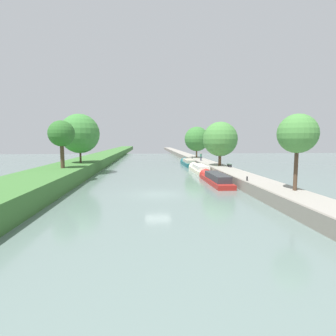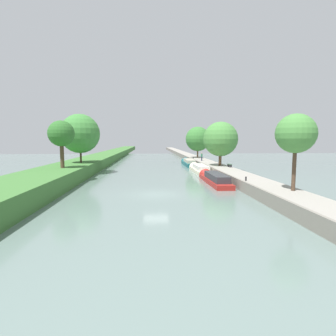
% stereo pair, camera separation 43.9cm
% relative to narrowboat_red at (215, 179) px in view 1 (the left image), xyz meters
% --- Properties ---
extents(ground_plane, '(160.00, 160.00, 0.00)m').
position_rel_narrowboat_red_xyz_m(ground_plane, '(-7.48, -6.78, -0.52)').
color(ground_plane, slate).
extents(left_grassy_bank, '(6.34, 260.00, 1.82)m').
position_rel_narrowboat_red_xyz_m(left_grassy_bank, '(-19.83, -6.78, 0.39)').
color(left_grassy_bank, '#3D7033').
rests_on(left_grassy_bank, ground_plane).
extents(right_towpath, '(3.32, 260.00, 1.11)m').
position_rel_narrowboat_red_xyz_m(right_towpath, '(3.36, -6.78, 0.04)').
color(right_towpath, gray).
rests_on(right_towpath, ground_plane).
extents(stone_quay, '(0.25, 260.00, 1.16)m').
position_rel_narrowboat_red_xyz_m(stone_quay, '(1.57, -6.78, 0.06)').
color(stone_quay, gray).
rests_on(stone_quay, ground_plane).
extents(narrowboat_red, '(2.00, 10.60, 2.00)m').
position_rel_narrowboat_red_xyz_m(narrowboat_red, '(0.00, 0.00, 0.00)').
color(narrowboat_red, maroon).
rests_on(narrowboat_red, ground_plane).
extents(narrowboat_cream, '(2.04, 10.49, 1.97)m').
position_rel_narrowboat_red_xyz_m(narrowboat_cream, '(0.26, 11.49, -0.01)').
color(narrowboat_cream, beige).
rests_on(narrowboat_cream, ground_plane).
extents(narrowboat_teal, '(2.00, 10.60, 1.93)m').
position_rel_narrowboat_red_xyz_m(narrowboat_teal, '(0.17, 23.51, 0.04)').
color(narrowboat_teal, '#195B60').
rests_on(narrowboat_teal, ground_plane).
extents(tree_rightbank_near, '(3.28, 3.28, 6.45)m').
position_rel_narrowboat_red_xyz_m(tree_rightbank_near, '(4.02, -11.38, 5.37)').
color(tree_rightbank_near, '#4C3828').
rests_on(tree_rightbank_near, right_towpath).
extents(tree_rightbank_midnear, '(5.74, 5.74, 7.31)m').
position_rel_narrowboat_red_xyz_m(tree_rightbank_midnear, '(3.68, 10.95, 5.03)').
color(tree_rightbank_midnear, brown).
rests_on(tree_rightbank_midnear, right_towpath).
extents(tree_rightbank_midfar, '(5.95, 5.95, 7.52)m').
position_rel_narrowboat_red_xyz_m(tree_rightbank_midfar, '(3.61, 31.65, 5.13)').
color(tree_rightbank_midfar, brown).
rests_on(tree_rightbank_midfar, right_towpath).
extents(tree_leftbank_downstream, '(3.28, 3.28, 6.03)m').
position_rel_narrowboat_red_xyz_m(tree_leftbank_downstream, '(-19.26, 1.91, 5.63)').
color(tree_leftbank_downstream, '#4C3828').
rests_on(tree_leftbank_downstream, left_grassy_bank).
extents(tree_leftbank_upstream, '(6.12, 6.12, 7.63)m').
position_rel_narrowboat_red_xyz_m(tree_leftbank_upstream, '(-18.98, 9.99, 5.87)').
color(tree_leftbank_upstream, '#4C3828').
rests_on(tree_leftbank_upstream, left_grassy_bank).
extents(person_walking, '(0.34, 0.34, 1.66)m').
position_rel_narrowboat_red_xyz_m(person_walking, '(2.67, 21.74, 1.46)').
color(person_walking, '#282D42').
rests_on(person_walking, right_towpath).
extents(mooring_bollard_near, '(0.16, 0.16, 0.45)m').
position_rel_narrowboat_red_xyz_m(mooring_bollard_near, '(2.00, -5.76, 0.82)').
color(mooring_bollard_near, black).
rests_on(mooring_bollard_near, right_towpath).
extents(mooring_bollard_far, '(0.16, 0.16, 0.45)m').
position_rel_narrowboat_red_xyz_m(mooring_bollard_far, '(2.00, 28.37, 0.82)').
color(mooring_bollard_far, black).
rests_on(mooring_bollard_far, right_towpath).
extents(park_bench, '(0.44, 1.50, 0.47)m').
position_rel_narrowboat_red_xyz_m(park_bench, '(4.57, 8.48, 0.94)').
color(park_bench, '#333338').
rests_on(park_bench, right_towpath).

